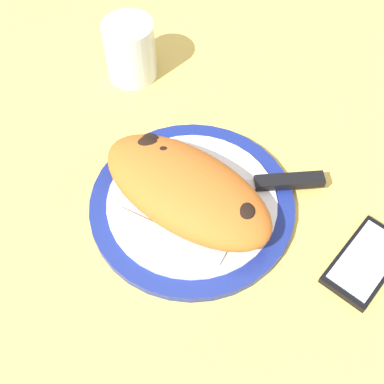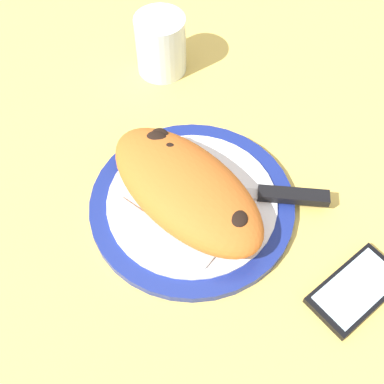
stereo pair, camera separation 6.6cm
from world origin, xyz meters
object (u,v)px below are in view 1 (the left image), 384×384
Objects in this scene: calzone at (186,189)px; water_glass at (131,53)px; knife at (269,183)px; plate at (192,204)px; fork at (180,238)px; smartphone at (366,261)px.

calzone is 2.78× the size of water_glass.
plate is at bearing -143.12° from knife.
fork is 1.16× the size of smartphone.
knife is at bearing -26.12° from water_glass.
calzone is at bearing -142.60° from knife.
water_glass is (-19.91, 25.81, 2.44)cm from fork.
water_glass is at bearing 133.72° from plate.
plate is 2.84× the size of water_glass.
knife is (7.62, 12.31, 0.30)cm from fork.
calzone is at bearing -176.76° from smartphone.
fork is (0.90, -5.93, 1.02)cm from plate.
plate is 3.97cm from calzone.
fork is at bearing -163.28° from smartphone.
fork is 14.48cm from knife.
water_glass is at bearing 127.65° from fork.
calzone reaches higher than plate.
knife is at bearing 58.26° from fork.
water_glass reaches higher than calzone.
smartphone is at bearing -24.31° from water_glass.
smartphone is at bearing 16.72° from fork.
plate is at bearing -178.05° from smartphone.
knife is at bearing 159.21° from smartphone.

